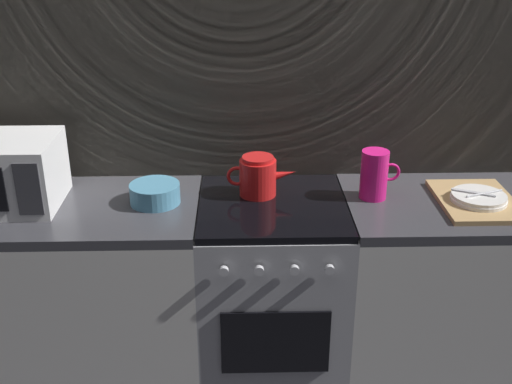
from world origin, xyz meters
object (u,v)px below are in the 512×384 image
(mixing_bowl, at_px, (155,193))
(dish_pile, at_px, (477,200))
(pitcher, at_px, (375,175))
(kettle, at_px, (258,176))
(stove_unit, at_px, (272,299))

(mixing_bowl, height_order, dish_pile, mixing_bowl)
(pitcher, relative_size, dish_pile, 0.50)
(kettle, bearing_deg, dish_pile, -7.62)
(kettle, relative_size, dish_pile, 0.71)
(stove_unit, xyz_separation_m, dish_pile, (0.81, -0.03, 0.47))
(stove_unit, bearing_deg, kettle, 122.07)
(stove_unit, bearing_deg, mixing_bowl, 177.51)
(stove_unit, relative_size, kettle, 3.16)
(pitcher, bearing_deg, stove_unit, -173.32)
(mixing_bowl, xyz_separation_m, dish_pile, (1.28, -0.05, -0.02))
(kettle, height_order, pitcher, pitcher)
(stove_unit, xyz_separation_m, pitcher, (0.41, 0.05, 0.55))
(stove_unit, bearing_deg, pitcher, 6.68)
(stove_unit, height_order, pitcher, pitcher)
(dish_pile, bearing_deg, kettle, 172.38)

